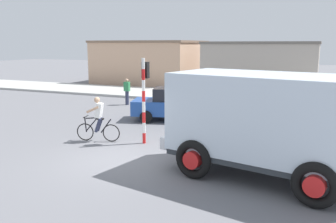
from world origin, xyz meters
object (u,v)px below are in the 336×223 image
at_px(truck_foreground, 267,119).
at_px(car_red_near, 175,104).
at_px(cyclist, 98,119).
at_px(pedestrian_near_kerb, 127,91).
at_px(traffic_light_pole, 144,89).

xyz_separation_m(truck_foreground, car_red_near, (-5.21, 6.09, -0.85)).
relative_size(cyclist, pedestrian_near_kerb, 1.06).
height_order(cyclist, car_red_near, cyclist).
height_order(truck_foreground, pedestrian_near_kerb, truck_foreground).
distance_m(car_red_near, pedestrian_near_kerb, 5.38).
bearing_deg(pedestrian_near_kerb, car_red_near, -34.64).
height_order(cyclist, pedestrian_near_kerb, cyclist).
bearing_deg(car_red_near, truck_foreground, -49.44).
bearing_deg(traffic_light_pole, truck_foreground, -21.32).
relative_size(truck_foreground, car_red_near, 1.34).
distance_m(traffic_light_pole, car_red_near, 4.46).
relative_size(cyclist, car_red_near, 0.40).
relative_size(traffic_light_pole, pedestrian_near_kerb, 1.98).
bearing_deg(cyclist, traffic_light_pole, 15.70).
xyz_separation_m(truck_foreground, cyclist, (-6.46, 1.34, -0.80)).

